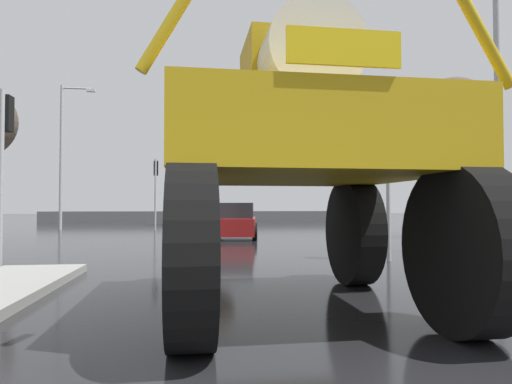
% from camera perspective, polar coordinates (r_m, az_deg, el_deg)
% --- Properties ---
extents(ground_plane, '(120.00, 120.00, 0.00)m').
position_cam_1_polar(ground_plane, '(18.90, -5.39, -6.00)').
color(ground_plane, black).
extents(oversize_sprayer, '(3.99, 5.15, 4.14)m').
position_cam_1_polar(oversize_sprayer, '(6.25, 5.14, 4.12)').
color(oversize_sprayer, black).
rests_on(oversize_sprayer, ground).
extents(sedan_ahead, '(2.32, 4.30, 1.52)m').
position_cam_1_polar(sedan_ahead, '(19.24, -2.67, -3.80)').
color(sedan_ahead, maroon).
rests_on(sedan_ahead, ground).
extents(traffic_signal_near_left, '(0.24, 0.54, 4.08)m').
position_cam_1_polar(traffic_signal_near_left, '(11.92, -29.51, 6.04)').
color(traffic_signal_near_left, '#A8AAAF').
rests_on(traffic_signal_near_left, ground).
extents(traffic_signal_near_right, '(0.24, 0.54, 3.71)m').
position_cam_1_polar(traffic_signal_near_right, '(12.05, 16.25, 4.50)').
color(traffic_signal_near_right, '#A8AAAF').
rests_on(traffic_signal_near_right, ground).
extents(traffic_signal_far_left, '(0.24, 0.55, 4.08)m').
position_cam_1_polar(traffic_signal_far_left, '(26.23, -12.71, 1.73)').
color(traffic_signal_far_left, '#A8AAAF').
rests_on(traffic_signal_far_left, ground).
extents(streetlight_near_right, '(1.76, 0.24, 9.16)m').
position_cam_1_polar(streetlight_near_right, '(15.32, 28.87, 12.11)').
color(streetlight_near_right, '#A8AAAF').
rests_on(streetlight_near_right, ground).
extents(streetlight_far_left, '(1.99, 0.24, 8.51)m').
position_cam_1_polar(streetlight_far_left, '(28.65, -23.39, 5.05)').
color(streetlight_far_left, '#A8AAAF').
rests_on(streetlight_far_left, ground).
extents(bare_tree_right, '(2.89, 2.89, 7.06)m').
position_cam_1_polar(bare_tree_right, '(21.88, 23.94, 9.77)').
color(bare_tree_right, '#473828').
rests_on(bare_tree_right, ground).
extents(bare_tree_far_center, '(3.33, 3.33, 7.37)m').
position_cam_1_polar(bare_tree_far_center, '(31.62, -5.62, 6.43)').
color(bare_tree_far_center, '#473828').
rests_on(bare_tree_far_center, ground).
extents(roadside_barrier, '(27.87, 0.24, 0.90)m').
position_cam_1_polar(roadside_barrier, '(39.23, -6.51, -3.12)').
color(roadside_barrier, '#59595B').
rests_on(roadside_barrier, ground).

